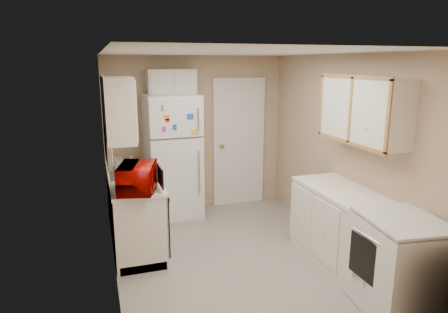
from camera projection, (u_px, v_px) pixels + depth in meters
name	position (u px, v px, depth m)	size (l,w,h in m)	color
floor	(237.00, 259.00, 4.78)	(3.80, 3.80, 0.00)	#A9A69F
ceiling	(239.00, 52.00, 4.23)	(3.80, 3.80, 0.00)	white
wall_left	(109.00, 172.00, 4.08)	(3.80, 3.80, 0.00)	tan
wall_right	(344.00, 153.00, 4.93)	(3.80, 3.80, 0.00)	tan
wall_back	(196.00, 134.00, 6.26)	(2.80, 2.80, 0.00)	tan
wall_front	(332.00, 225.00, 2.75)	(2.80, 2.80, 0.00)	tan
left_counter	(134.00, 208.00, 5.18)	(0.60, 1.80, 0.90)	silver
dishwasher	(164.00, 220.00, 4.70)	(0.03, 0.58, 0.72)	black
sink	(131.00, 175.00, 5.22)	(0.54, 0.74, 0.16)	gray
microwave	(138.00, 178.00, 4.40)	(0.31, 0.56, 0.37)	#910300
soap_bottle	(131.00, 160.00, 5.41)	(0.07, 0.08, 0.17)	white
window_blinds	(107.00, 120.00, 4.97)	(0.10, 0.98, 1.08)	silver
upper_cabinet_left	(119.00, 111.00, 4.19)	(0.30, 0.45, 0.70)	silver
refrigerator	(172.00, 157.00, 5.92)	(0.76, 0.74, 1.85)	silver
cabinet_over_fridge	(171.00, 83.00, 5.82)	(0.70, 0.30, 0.40)	silver
interior_door	(239.00, 143.00, 6.48)	(0.86, 0.06, 2.08)	silver
right_counter	(359.00, 239.00, 4.27)	(0.60, 2.00, 0.90)	silver
stove	(399.00, 266.00, 3.67)	(0.63, 0.78, 0.95)	silver
upper_cabinet_right	(363.00, 110.00, 4.29)	(0.30, 1.20, 0.70)	silver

